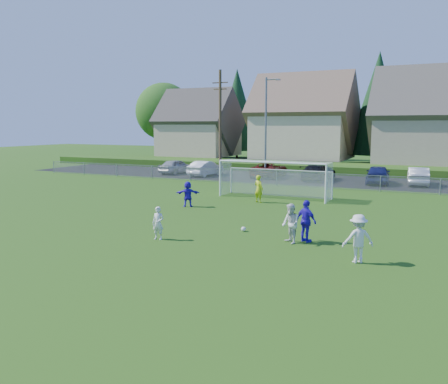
% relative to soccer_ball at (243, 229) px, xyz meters
% --- Properties ---
extents(ground, '(160.00, 160.00, 0.00)m').
position_rel_soccer_ball_xyz_m(ground, '(-2.12, -5.64, -0.11)').
color(ground, '#193D0C').
rests_on(ground, ground).
extents(asphalt_lot, '(60.00, 60.00, 0.00)m').
position_rel_soccer_ball_xyz_m(asphalt_lot, '(-2.12, 21.86, -0.10)').
color(asphalt_lot, black).
rests_on(asphalt_lot, ground).
extents(grass_embankment, '(70.00, 6.00, 0.80)m').
position_rel_soccer_ball_xyz_m(grass_embankment, '(-2.12, 29.36, 0.29)').
color(grass_embankment, '#1E420F').
rests_on(grass_embankment, ground).
extents(soccer_ball, '(0.22, 0.22, 0.22)m').
position_rel_soccer_ball_xyz_m(soccer_ball, '(0.00, 0.00, 0.00)').
color(soccer_ball, white).
rests_on(soccer_ball, ground).
extents(player_white_a, '(0.55, 0.39, 1.42)m').
position_rel_soccer_ball_xyz_m(player_white_a, '(-2.68, -2.98, 0.60)').
color(player_white_a, silver).
rests_on(player_white_a, ground).
extents(player_white_b, '(1.01, 1.01, 1.65)m').
position_rel_soccer_ball_xyz_m(player_white_b, '(2.61, -1.18, 0.71)').
color(player_white_b, silver).
rests_on(player_white_b, ground).
extents(player_white_c, '(1.29, 1.12, 1.74)m').
position_rel_soccer_ball_xyz_m(player_white_c, '(5.62, -2.81, 0.76)').
color(player_white_c, silver).
rests_on(player_white_c, ground).
extents(player_blue_a, '(1.12, 0.85, 1.77)m').
position_rel_soccer_ball_xyz_m(player_blue_a, '(3.13, -0.67, 0.77)').
color(player_blue_a, '#2F15C7').
rests_on(player_blue_a, ground).
extents(player_blue_b, '(1.47, 1.04, 1.53)m').
position_rel_soccer_ball_xyz_m(player_blue_b, '(-5.64, 4.70, 0.65)').
color(player_blue_b, '#2F15C7').
rests_on(player_blue_b, ground).
extents(goalkeeper, '(0.74, 0.60, 1.74)m').
position_rel_soccer_ball_xyz_m(goalkeeper, '(-2.39, 7.98, 0.76)').
color(goalkeeper, '#BFD619').
rests_on(goalkeeper, ground).
extents(car_a, '(2.27, 4.44, 1.45)m').
position_rel_soccer_ball_xyz_m(car_a, '(-16.39, 21.08, 0.61)').
color(car_a, '#999DA0').
rests_on(car_a, ground).
extents(car_b, '(1.90, 4.46, 1.43)m').
position_rel_soccer_ball_xyz_m(car_b, '(-12.79, 20.58, 0.61)').
color(car_b, white).
rests_on(car_b, ground).
extents(car_c, '(2.65, 5.29, 1.44)m').
position_rel_soccer_ball_xyz_m(car_c, '(-6.83, 21.97, 0.61)').
color(car_c, '#5B110A').
rests_on(car_c, ground).
extents(car_d, '(2.26, 5.14, 1.47)m').
position_rel_soccer_ball_xyz_m(car_d, '(-2.07, 21.54, 0.62)').
color(car_d, black).
rests_on(car_d, ground).
extents(car_e, '(2.36, 4.80, 1.57)m').
position_rel_soccer_ball_xyz_m(car_e, '(3.04, 21.19, 0.68)').
color(car_e, '#171D51').
rests_on(car_e, ground).
extents(car_f, '(1.99, 4.55, 1.45)m').
position_rel_soccer_ball_xyz_m(car_f, '(6.10, 21.76, 0.62)').
color(car_f, silver).
rests_on(car_f, ground).
extents(soccer_goal, '(7.42, 1.90, 2.50)m').
position_rel_soccer_ball_xyz_m(soccer_goal, '(-2.12, 10.41, 1.52)').
color(soccer_goal, white).
rests_on(soccer_goal, ground).
extents(chainlink_fence, '(52.06, 0.06, 1.20)m').
position_rel_soccer_ball_xyz_m(chainlink_fence, '(-2.12, 16.36, 0.52)').
color(chainlink_fence, gray).
rests_on(chainlink_fence, ground).
extents(streetlight, '(1.38, 0.18, 9.00)m').
position_rel_soccer_ball_xyz_m(streetlight, '(-6.57, 20.36, 4.73)').
color(streetlight, slate).
rests_on(streetlight, ground).
extents(utility_pole, '(1.60, 0.26, 10.00)m').
position_rel_soccer_ball_xyz_m(utility_pole, '(-11.62, 21.36, 5.04)').
color(utility_pole, '#473321').
rests_on(utility_pole, ground).
extents(houses_row, '(53.90, 11.45, 13.27)m').
position_rel_soccer_ball_xyz_m(houses_row, '(-0.15, 36.83, 7.22)').
color(houses_row, tan).
rests_on(houses_row, ground).
extents(tree_row, '(65.98, 12.36, 13.80)m').
position_rel_soccer_ball_xyz_m(tree_row, '(-1.08, 43.10, 6.80)').
color(tree_row, '#382616').
rests_on(tree_row, ground).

